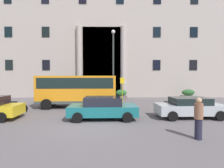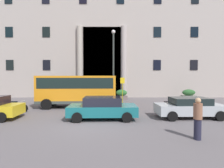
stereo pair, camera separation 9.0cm
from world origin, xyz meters
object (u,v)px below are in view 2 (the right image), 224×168
(parked_hatchback_near, at_px, (103,108))
(motorcycle_far_end, at_px, (15,106))
(motorcycle_near_kerb, at_px, (169,106))
(orange_minibus, at_px, (77,89))
(hedge_planter_east, at_px, (122,95))
(parked_sedan_far, at_px, (189,107))
(hedge_planter_entrance_left, at_px, (189,95))
(pedestrian_man_crossing, at_px, (198,118))
(hedge_planter_entrance_right, at_px, (70,95))
(lamppost_plaza_centre, at_px, (113,61))
(bus_stop_sign, at_px, (122,88))

(parked_hatchback_near, height_order, motorcycle_far_end, parked_hatchback_near)
(motorcycle_near_kerb, bearing_deg, orange_minibus, 155.33)
(hedge_planter_east, distance_m, parked_sedan_far, 10.34)
(hedge_planter_entrance_left, relative_size, motorcycle_near_kerb, 0.84)
(motorcycle_far_end, bearing_deg, pedestrian_man_crossing, -18.27)
(parked_sedan_far, bearing_deg, hedge_planter_east, 111.35)
(orange_minibus, bearing_deg, parked_hatchback_near, -62.87)
(hedge_planter_entrance_right, distance_m, lamppost_plaza_centre, 6.81)
(parked_hatchback_near, height_order, parked_sedan_far, parked_hatchback_near)
(bus_stop_sign, xyz_separation_m, motorcycle_near_kerb, (3.41, -4.15, -1.21))
(bus_stop_sign, xyz_separation_m, pedestrian_man_crossing, (2.60, -10.11, -0.75))
(hedge_planter_east, relative_size, motorcycle_near_kerb, 0.72)
(orange_minibus, bearing_deg, lamppost_plaza_centre, 36.34)
(orange_minibus, height_order, pedestrian_man_crossing, orange_minibus)
(hedge_planter_entrance_left, bearing_deg, hedge_planter_entrance_right, -177.18)
(parked_hatchback_near, xyz_separation_m, motorcycle_near_kerb, (5.10, 2.30, -0.27))
(pedestrian_man_crossing, bearing_deg, motorcycle_far_end, -21.89)
(bus_stop_sign, relative_size, hedge_planter_east, 1.90)
(parked_sedan_far, relative_size, lamppost_plaza_centre, 0.57)
(hedge_planter_east, height_order, parked_hatchback_near, parked_hatchback_near)
(hedge_planter_entrance_right, bearing_deg, orange_minibus, -67.66)
(hedge_planter_entrance_right, distance_m, parked_hatchback_near, 10.13)
(orange_minibus, height_order, hedge_planter_east, orange_minibus)
(hedge_planter_east, bearing_deg, hedge_planter_entrance_left, -0.15)
(motorcycle_near_kerb, distance_m, lamppost_plaza_centre, 7.65)
(orange_minibus, xyz_separation_m, hedge_planter_entrance_right, (-1.91, 4.66, -1.08))
(motorcycle_near_kerb, xyz_separation_m, pedestrian_man_crossing, (-0.81, -5.96, 0.46))
(parked_sedan_far, bearing_deg, bus_stop_sign, 122.26)
(orange_minibus, distance_m, hedge_planter_entrance_right, 5.15)
(bus_stop_sign, distance_m, parked_hatchback_near, 6.74)
(orange_minibus, relative_size, hedge_planter_entrance_right, 4.56)
(parked_hatchback_near, xyz_separation_m, lamppost_plaza_centre, (0.76, 7.13, 3.78))
(parked_sedan_far, distance_m, motorcycle_near_kerb, 2.13)
(hedge_planter_entrance_right, bearing_deg, lamppost_plaza_centre, -20.68)
(lamppost_plaza_centre, bearing_deg, orange_minibus, -140.94)
(hedge_planter_entrance_right, bearing_deg, parked_hatchback_near, -63.87)
(orange_minibus, height_order, bus_stop_sign, orange_minibus)
(orange_minibus, distance_m, parked_sedan_far, 9.36)
(hedge_planter_entrance_right, bearing_deg, motorcycle_near_kerb, -35.38)
(pedestrian_man_crossing, bearing_deg, parked_hatchback_near, -34.60)
(orange_minibus, relative_size, pedestrian_man_crossing, 3.85)
(orange_minibus, relative_size, hedge_planter_entrance_left, 4.16)
(lamppost_plaza_centre, bearing_deg, parked_sedan_far, -53.70)
(hedge_planter_entrance_left, xyz_separation_m, hedge_planter_entrance_right, (-14.57, -0.72, 0.00))
(hedge_planter_entrance_right, relative_size, hedge_planter_east, 1.07)
(bus_stop_sign, height_order, parked_hatchback_near, bus_stop_sign)
(motorcycle_far_end, bearing_deg, hedge_planter_entrance_right, 79.15)
(parked_sedan_far, bearing_deg, pedestrian_man_crossing, -111.92)
(parked_sedan_far, xyz_separation_m, pedestrian_man_crossing, (-1.49, -3.95, 0.21))
(motorcycle_near_kerb, bearing_deg, pedestrian_man_crossing, -106.81)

